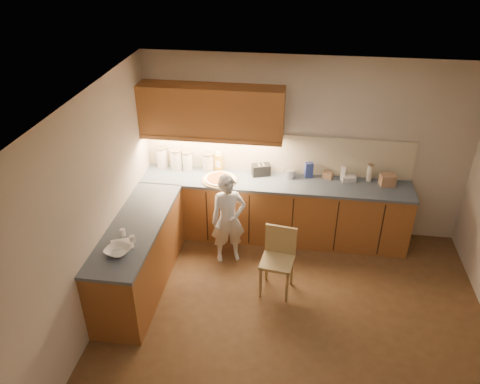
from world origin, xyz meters
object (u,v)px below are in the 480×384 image
Objects in this scene: toaster at (261,170)px; pizza_on_board at (220,179)px; wooden_chair at (279,255)px; child at (228,219)px; oil_jug at (218,162)px.

pizza_on_board is at bearing -173.90° from toaster.
pizza_on_board is 1.44m from wooden_chair.
child is 1.48× the size of wooden_chair.
oil_jug is (-0.97, 1.31, 0.56)m from wooden_chair.
oil_jug is (-0.06, 0.28, 0.12)m from pizza_on_board.
toaster reaches higher than wooden_chair.
oil_jug is (-0.27, 0.81, 0.42)m from child.
oil_jug reaches higher than toaster.
wooden_chair is at bearing -92.47° from toaster.
pizza_on_board is 0.31m from oil_jug.
pizza_on_board is 0.57× the size of wooden_chair.
pizza_on_board is at bearing 90.89° from child.
child reaches higher than oil_jug.
wooden_chair is at bearing -48.39° from pizza_on_board.
oil_jug reaches higher than pizza_on_board.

